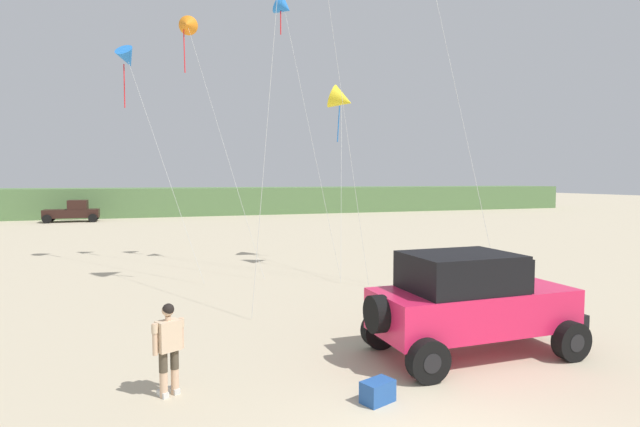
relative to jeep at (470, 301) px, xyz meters
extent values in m
cube|color=#567A47|center=(1.14, 48.31, 0.27)|extent=(90.00, 8.15, 2.93)
cube|color=#EA2151|center=(0.07, 0.00, -0.19)|extent=(4.40, 1.85, 0.90)
cube|color=#EA2151|center=(1.72, 0.00, 0.18)|extent=(1.10, 1.69, 0.12)
cube|color=black|center=(-0.28, 0.00, 0.66)|extent=(2.30, 1.76, 0.80)
cube|color=black|center=(0.92, 0.00, 0.62)|extent=(0.10, 1.67, 0.72)
cube|color=black|center=(2.35, 0.00, -0.46)|extent=(0.20, 1.80, 0.28)
cylinder|color=black|center=(-2.25, 0.00, -0.09)|extent=(0.30, 0.77, 0.77)
cylinder|color=black|center=(1.82, 1.03, -0.78)|extent=(0.84, 0.30, 0.84)
cylinder|color=black|center=(1.82, 1.03, -0.78)|extent=(0.38, 0.32, 0.38)
cylinder|color=black|center=(1.82, -1.03, -0.78)|extent=(0.84, 0.30, 0.84)
cylinder|color=black|center=(1.82, -1.03, -0.78)|extent=(0.38, 0.32, 0.38)
cylinder|color=black|center=(-1.68, 1.03, -0.78)|extent=(0.84, 0.30, 0.84)
cylinder|color=black|center=(-1.68, 1.03, -0.78)|extent=(0.38, 0.32, 0.38)
cylinder|color=black|center=(-1.68, -1.03, -0.78)|extent=(0.84, 0.30, 0.84)
cylinder|color=black|center=(-1.68, -1.03, -0.78)|extent=(0.38, 0.32, 0.38)
cylinder|color=#DBB28E|center=(-6.44, -0.03, -0.95)|extent=(0.14, 0.14, 0.49)
cylinder|color=#4C4233|center=(-6.44, -0.03, -0.56)|extent=(0.15, 0.15, 0.36)
cube|color=silver|center=(-6.45, 0.01, -1.15)|extent=(0.21, 0.28, 0.10)
cylinder|color=#DBB28E|center=(-6.24, 0.07, -0.95)|extent=(0.14, 0.14, 0.49)
cylinder|color=#4C4233|center=(-6.24, 0.07, -0.56)|extent=(0.15, 0.15, 0.36)
cube|color=silver|center=(-6.26, 0.11, -1.15)|extent=(0.21, 0.28, 0.10)
cube|color=beige|center=(-6.34, 0.02, -0.11)|extent=(0.47, 0.41, 0.54)
cylinder|color=#DBB28E|center=(-6.57, -0.09, -0.12)|extent=(0.09, 0.09, 0.56)
cylinder|color=beige|center=(-6.57, -0.09, 0.07)|extent=(0.11, 0.11, 0.16)
cylinder|color=#DBB28E|center=(-6.11, 0.13, -0.12)|extent=(0.09, 0.09, 0.56)
cylinder|color=beige|center=(-6.11, 0.13, 0.07)|extent=(0.11, 0.11, 0.16)
cylinder|color=#DBB28E|center=(-6.34, 0.02, 0.20)|extent=(0.10, 0.10, 0.08)
sphere|color=#DBB28E|center=(-6.34, 0.02, 0.34)|extent=(0.21, 0.21, 0.21)
sphere|color=black|center=(-6.33, 0.01, 0.36)|extent=(0.21, 0.21, 0.21)
cube|color=#23519E|center=(-2.95, -1.47, -1.01)|extent=(0.65, 0.53, 0.38)
cube|color=black|center=(-12.84, 41.34, -0.44)|extent=(4.61, 1.93, 0.76)
cube|color=black|center=(-12.29, 41.33, 0.36)|extent=(1.61, 1.81, 0.84)
cylinder|color=black|center=(-10.98, 42.37, -0.82)|extent=(0.76, 0.27, 0.76)
cylinder|color=black|center=(-11.00, 40.27, -0.82)|extent=(0.76, 0.27, 0.76)
cylinder|color=black|center=(-14.68, 42.40, -0.82)|extent=(0.76, 0.27, 0.76)
cylinder|color=black|center=(-14.70, 40.30, -0.82)|extent=(0.76, 0.27, 0.76)
cylinder|color=silver|center=(-3.15, 5.48, 4.92)|extent=(1.65, 2.40, 12.15)
cone|color=yellow|center=(2.00, 12.52, 6.31)|extent=(1.70, 1.50, 1.62)
cylinder|color=blue|center=(1.85, 12.52, 5.20)|extent=(0.05, 0.30, 1.63)
cylinder|color=silver|center=(1.07, 10.22, 2.58)|extent=(1.88, 4.61, 7.46)
cylinder|color=silver|center=(3.51, 5.41, 4.72)|extent=(0.33, 4.91, 11.74)
cone|color=blue|center=(-7.21, 15.11, 8.03)|extent=(1.11, 1.32, 1.28)
cylinder|color=red|center=(-7.36, 15.11, 6.80)|extent=(0.05, 0.26, 1.95)
cylinder|color=silver|center=(-5.93, 12.27, 3.44)|extent=(2.58, 5.68, 9.18)
cylinder|color=silver|center=(0.44, 8.97, 6.69)|extent=(0.90, 3.74, 15.67)
cone|color=blue|center=(-0.90, 11.85, 9.90)|extent=(1.15, 1.14, 1.27)
cylinder|color=red|center=(-1.05, 11.85, 9.25)|extent=(0.05, 0.05, 0.95)
cylinder|color=silver|center=(-0.25, 10.21, 4.38)|extent=(1.31, 3.29, 11.06)
cone|color=orange|center=(-4.68, 14.18, 9.46)|extent=(1.08, 0.93, 1.11)
cylinder|color=red|center=(-4.83, 14.18, 8.31)|extent=(0.05, 0.36, 1.93)
cylinder|color=silver|center=(-3.53, 11.84, 4.16)|extent=(2.31, 4.70, 10.62)
camera|label=1|loc=(-6.71, -9.09, 2.65)|focal=28.16mm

